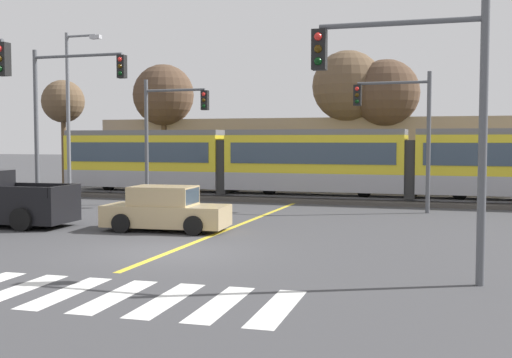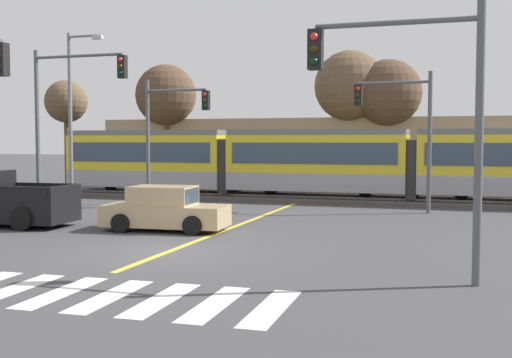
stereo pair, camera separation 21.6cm
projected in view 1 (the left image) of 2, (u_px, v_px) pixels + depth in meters
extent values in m
plane|color=#3D3D3F|center=(170.00, 252.00, 17.69)|extent=(200.00, 200.00, 0.00)
cube|color=#4C4742|center=(303.00, 198.00, 32.99)|extent=(120.00, 4.00, 0.18)
cube|color=#939399|center=(300.00, 197.00, 32.29)|extent=(120.00, 0.08, 0.10)
cube|color=#939399|center=(306.00, 194.00, 33.67)|extent=(120.00, 0.08, 0.10)
cube|color=#9E9EA3|center=(148.00, 178.00, 35.56)|extent=(9.00, 2.60, 0.90)
cube|color=yellow|center=(148.00, 153.00, 35.48)|extent=(9.00, 2.60, 1.90)
cube|color=#384756|center=(136.00, 152.00, 34.22)|extent=(8.28, 0.04, 1.04)
cube|color=slate|center=(147.00, 133.00, 35.41)|extent=(9.00, 2.39, 0.28)
cylinder|color=black|center=(189.00, 187.00, 34.85)|extent=(0.70, 0.20, 0.70)
cylinder|color=black|center=(108.00, 185.00, 36.33)|extent=(0.70, 0.20, 0.70)
cube|color=#9E9EA3|center=(316.00, 181.00, 32.74)|extent=(9.00, 2.60, 0.90)
cube|color=yellow|center=(316.00, 154.00, 32.65)|extent=(9.00, 2.60, 1.90)
cube|color=#384756|center=(310.00, 153.00, 31.39)|extent=(8.28, 0.04, 1.04)
cube|color=slate|center=(316.00, 132.00, 32.58)|extent=(9.00, 2.39, 0.28)
cylinder|color=black|center=(364.00, 191.00, 32.03)|extent=(0.70, 0.20, 0.70)
cylinder|color=black|center=(269.00, 189.00, 33.50)|extent=(0.70, 0.20, 0.70)
cylinder|color=black|center=(460.00, 193.00, 30.67)|extent=(0.70, 0.20, 0.70)
cube|color=#2D2D2D|center=(228.00, 166.00, 34.11)|extent=(0.50, 2.34, 2.80)
cube|color=#2D2D2D|center=(411.00, 169.00, 31.28)|extent=(0.50, 2.34, 2.80)
cube|color=silver|center=(19.00, 289.00, 13.26)|extent=(0.65, 2.82, 0.01)
cube|color=silver|center=(66.00, 293.00, 12.97)|extent=(0.65, 2.82, 0.01)
cube|color=silver|center=(115.00, 296.00, 12.67)|extent=(0.65, 2.82, 0.01)
cube|color=silver|center=(167.00, 300.00, 12.38)|extent=(0.65, 2.82, 0.01)
cube|color=silver|center=(221.00, 304.00, 12.08)|extent=(0.65, 2.82, 0.01)
cube|color=silver|center=(277.00, 308.00, 11.79)|extent=(0.65, 2.82, 0.01)
cube|color=gold|center=(236.00, 226.00, 22.98)|extent=(0.20, 17.02, 0.01)
cube|color=tan|center=(166.00, 215.00, 21.82)|extent=(4.31, 2.01, 0.72)
cube|color=tan|center=(163.00, 196.00, 21.80)|extent=(2.21, 1.67, 0.64)
cube|color=#384756|center=(191.00, 196.00, 21.58)|extent=(0.21, 1.43, 0.52)
cube|color=#384756|center=(171.00, 194.00, 22.56)|extent=(1.78, 0.17, 0.48)
cylinder|color=black|center=(209.00, 219.00, 22.37)|extent=(0.65, 0.27, 0.64)
cylinder|color=black|center=(193.00, 226.00, 20.72)|extent=(0.65, 0.27, 0.64)
cylinder|color=black|center=(142.00, 217.00, 22.94)|extent=(0.65, 0.27, 0.64)
cylinder|color=black|center=(121.00, 223.00, 21.29)|extent=(0.65, 0.27, 0.64)
cube|color=black|center=(0.00, 207.00, 23.04)|extent=(5.49, 2.23, 0.96)
cube|color=black|center=(13.00, 192.00, 21.81)|extent=(2.70, 0.25, 0.36)
cube|color=black|center=(44.00, 188.00, 23.58)|extent=(2.70, 0.25, 0.36)
cube|color=black|center=(65.00, 191.00, 22.34)|extent=(0.22, 1.96, 0.36)
cylinder|color=black|center=(22.00, 219.00, 21.72)|extent=(0.81, 0.32, 0.80)
cylinder|color=black|center=(54.00, 213.00, 23.61)|extent=(0.81, 0.32, 0.80)
cylinder|color=#515459|center=(36.00, 133.00, 26.47)|extent=(0.18, 0.18, 6.77)
cylinder|color=#515459|center=(77.00, 56.00, 25.68)|extent=(4.00, 0.12, 0.12)
cube|color=black|center=(122.00, 67.00, 25.12)|extent=(0.32, 0.28, 0.90)
sphere|color=red|center=(120.00, 59.00, 24.96)|extent=(0.18, 0.18, 0.18)
sphere|color=#3A2706|center=(120.00, 66.00, 24.98)|extent=(0.18, 0.18, 0.18)
sphere|color=black|center=(120.00, 73.00, 24.99)|extent=(0.18, 0.18, 0.18)
cylinder|color=#515459|center=(483.00, 140.00, 13.44)|extent=(0.18, 0.18, 6.16)
cylinder|color=#515459|center=(399.00, 23.00, 13.80)|extent=(3.50, 0.12, 0.12)
cube|color=black|center=(319.00, 50.00, 14.35)|extent=(0.32, 0.28, 0.90)
sphere|color=red|center=(318.00, 37.00, 14.19)|extent=(0.18, 0.18, 0.18)
sphere|color=#3A2706|center=(318.00, 49.00, 14.21)|extent=(0.18, 0.18, 0.18)
sphere|color=black|center=(318.00, 61.00, 14.23)|extent=(0.18, 0.18, 0.18)
cylinder|color=#515459|center=(147.00, 142.00, 30.52)|extent=(0.18, 0.18, 5.94)
cylinder|color=#515459|center=(175.00, 90.00, 29.93)|extent=(3.00, 0.12, 0.12)
cube|color=black|center=(205.00, 100.00, 29.51)|extent=(0.32, 0.28, 0.90)
sphere|color=red|center=(204.00, 94.00, 29.35)|extent=(0.18, 0.18, 0.18)
sphere|color=#3A2706|center=(204.00, 100.00, 29.37)|extent=(0.18, 0.18, 0.18)
sphere|color=black|center=(204.00, 106.00, 29.38)|extent=(0.18, 0.18, 0.18)
cylinder|color=#515459|center=(429.00, 143.00, 26.88)|extent=(0.18, 0.18, 5.95)
cylinder|color=#515459|center=(393.00, 83.00, 27.17)|extent=(3.00, 0.12, 0.12)
cube|color=black|center=(357.00, 95.00, 27.65)|extent=(0.32, 0.28, 0.90)
sphere|color=red|center=(357.00, 89.00, 27.49)|extent=(0.18, 0.18, 0.18)
sphere|color=#3A2706|center=(357.00, 95.00, 27.51)|extent=(0.18, 0.18, 0.18)
sphere|color=black|center=(357.00, 101.00, 27.53)|extent=(0.18, 0.18, 0.18)
cube|color=black|center=(3.00, 59.00, 17.44)|extent=(0.32, 0.28, 0.90)
sphere|color=black|center=(0.00, 69.00, 17.32)|extent=(0.18, 0.18, 0.18)
cylinder|color=slate|center=(68.00, 116.00, 33.73)|extent=(0.20, 0.20, 8.68)
cylinder|color=slate|center=(81.00, 36.00, 33.22)|extent=(1.71, 0.12, 0.12)
cube|color=#B2B2B7|center=(96.00, 37.00, 32.97)|extent=(0.56, 0.28, 0.20)
cylinder|color=brown|center=(64.00, 148.00, 42.94)|extent=(0.32, 0.32, 5.09)
sphere|color=brown|center=(63.00, 101.00, 42.75)|extent=(2.84, 2.84, 2.84)
cylinder|color=brown|center=(164.00, 148.00, 40.85)|extent=(0.32, 0.32, 5.16)
sphere|color=#4C3828|center=(164.00, 95.00, 40.64)|extent=(3.87, 3.87, 3.87)
cylinder|color=brown|center=(347.00, 146.00, 37.81)|extent=(0.32, 0.32, 5.41)
sphere|color=brown|center=(348.00, 86.00, 37.60)|extent=(4.17, 4.17, 4.17)
cylinder|color=brown|center=(385.00, 150.00, 37.03)|extent=(0.32, 0.32, 5.02)
sphere|color=#4C3828|center=(386.00, 93.00, 36.83)|extent=(3.85, 3.85, 3.85)
cube|color=gray|center=(312.00, 154.00, 41.14)|extent=(26.86, 6.00, 4.40)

